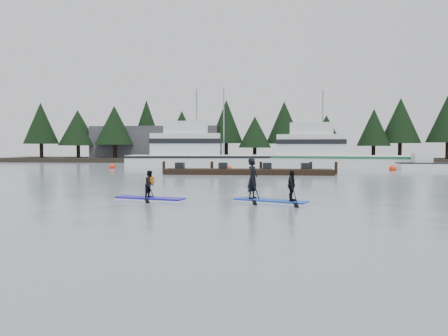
# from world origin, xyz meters

# --- Properties ---
(ground) EXTENTS (160.00, 160.00, 0.00)m
(ground) POSITION_xyz_m (0.00, 0.00, 0.00)
(ground) COLOR slate
(ground) RESTS_ON ground
(far_shore) EXTENTS (70.00, 8.00, 0.60)m
(far_shore) POSITION_xyz_m (0.00, 42.00, 0.30)
(far_shore) COLOR #2D281E
(far_shore) RESTS_ON ground
(treeline) EXTENTS (60.00, 4.00, 8.00)m
(treeline) POSITION_xyz_m (0.00, 42.00, 0.00)
(treeline) COLOR black
(treeline) RESTS_ON ground
(waterfront_building) EXTENTS (18.00, 6.00, 5.00)m
(waterfront_building) POSITION_xyz_m (-14.00, 44.00, 2.50)
(waterfront_building) COLOR #4C4C51
(waterfront_building) RESTS_ON ground
(fishing_boat_large) EXTENTS (17.01, 6.36, 9.49)m
(fishing_boat_large) POSITION_xyz_m (-5.48, 30.14, 0.71)
(fishing_boat_large) COLOR white
(fishing_boat_large) RESTS_ON ground
(fishing_boat_medium) EXTENTS (16.26, 7.00, 9.20)m
(fishing_boat_medium) POSITION_xyz_m (8.11, 29.97, 0.67)
(fishing_boat_medium) COLOR white
(fishing_boat_medium) RESTS_ON ground
(skiff) EXTENTS (6.14, 1.99, 0.71)m
(skiff) POSITION_xyz_m (17.30, 25.07, 0.36)
(skiff) COLOR white
(skiff) RESTS_ON ground
(floating_dock) EXTENTS (13.34, 2.17, 0.44)m
(floating_dock) POSITION_xyz_m (0.65, 17.25, 0.22)
(floating_dock) COLOR black
(floating_dock) RESTS_ON ground
(buoy_c) EXTENTS (0.62, 0.62, 0.62)m
(buoy_c) POSITION_xyz_m (13.54, 24.20, 0.00)
(buoy_c) COLOR #FF2D0C
(buoy_c) RESTS_ON ground
(buoy_b) EXTENTS (0.48, 0.48, 0.48)m
(buoy_b) POSITION_xyz_m (-1.52, 23.86, 0.00)
(buoy_b) COLOR #FF2D0C
(buoy_b) RESTS_ON ground
(buoy_a) EXTENTS (0.59, 0.59, 0.59)m
(buoy_a) POSITION_xyz_m (-13.43, 24.71, 0.00)
(buoy_a) COLOR #FF2D0C
(buoy_a) RESTS_ON ground
(paddleboard_solo) EXTENTS (3.12, 1.42, 1.77)m
(paddleboard_solo) POSITION_xyz_m (-2.55, 0.66, 0.40)
(paddleboard_solo) COLOR #1812A9
(paddleboard_solo) RESTS_ON ground
(paddleboard_duo) EXTENTS (3.09, 1.93, 2.28)m
(paddleboard_duo) POSITION_xyz_m (2.45, 0.48, 0.66)
(paddleboard_duo) COLOR #133DB2
(paddleboard_duo) RESTS_ON ground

